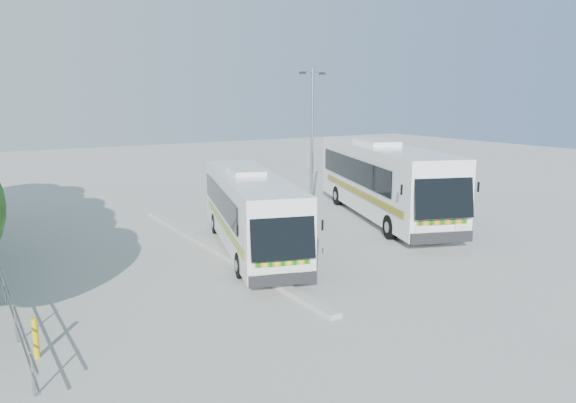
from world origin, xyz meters
TOP-DOWN VIEW (x-y plane):
  - ground at (0.00, 0.00)m, footprint 100.00×100.00m
  - kerb_divider at (-2.30, 2.00)m, footprint 0.40×16.00m
  - coach_main at (-1.01, 1.58)m, footprint 5.18×10.98m
  - coach_adjacent at (7.39, 3.35)m, footprint 6.82×13.14m
  - lamppost at (5.22, 6.47)m, footprint 1.80×0.57m
  - bollard at (-9.70, -4.16)m, footprint 0.15×0.15m

SIDE VIEW (x-z plane):
  - ground at x=0.00m, z-range 0.00..0.00m
  - kerb_divider at x=-2.30m, z-range 0.00..0.15m
  - bollard at x=-9.70m, z-range 0.00..0.99m
  - coach_main at x=-1.01m, z-range 0.14..3.15m
  - coach_adjacent at x=7.39m, z-range 0.17..3.79m
  - lamppost at x=5.22m, z-range 0.38..7.79m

